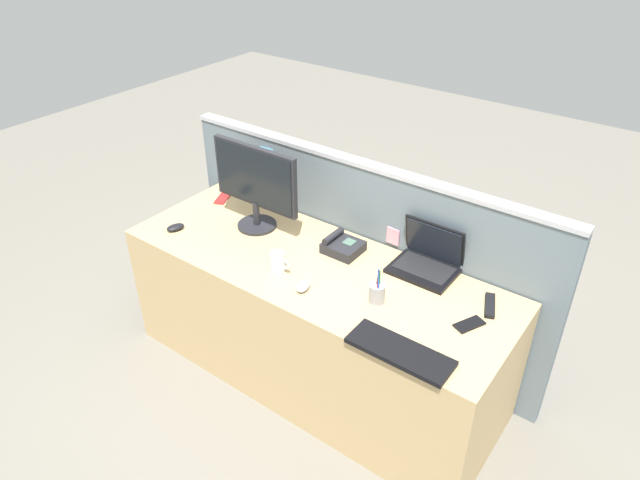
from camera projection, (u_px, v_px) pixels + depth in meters
ground_plane at (315, 371)px, 3.31m from camera, size 10.00×10.00×0.00m
desk at (314, 321)px, 3.11m from camera, size 2.06×0.73×0.75m
cubicle_divider at (357, 255)px, 3.27m from camera, size 2.28×0.08×1.17m
desktop_monitor at (255, 182)px, 3.09m from camera, size 0.55×0.22×0.47m
laptop at (428, 258)px, 2.85m from camera, size 0.32×0.25×0.24m
desk_phone at (342, 246)px, 3.00m from camera, size 0.18×0.17×0.09m
keyboard_main at (400, 351)px, 2.37m from camera, size 0.45×0.16×0.02m
computer_mouse_right_hand at (303, 286)px, 2.73m from camera, size 0.09×0.11×0.03m
computer_mouse_left_hand at (175, 227)px, 3.18m from camera, size 0.09×0.11×0.03m
pen_cup at (377, 293)px, 2.64m from camera, size 0.07×0.07×0.18m
cell_phone_red_case at (223, 198)px, 3.49m from camera, size 0.12×0.16×0.01m
cell_phone_black_slab at (469, 324)px, 2.52m from camera, size 0.12×0.15×0.01m
tv_remote at (490, 305)px, 2.62m from camera, size 0.10×0.17×0.02m
coffee_mug at (278, 262)px, 2.85m from camera, size 0.11×0.07×0.10m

